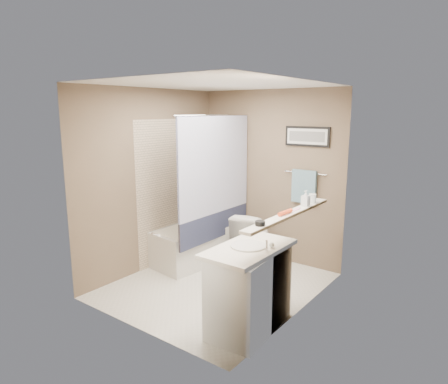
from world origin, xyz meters
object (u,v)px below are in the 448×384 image
Objects in this scene: bathtub at (201,242)px; vanity at (249,290)px; toilet at (252,238)px; soap_bottle at (306,198)px; hair_brush_front at (285,212)px; glass_jar at (312,198)px; candle_bowl_near at (260,223)px.

vanity reaches higher than bathtub.
bathtub is 0.77m from toilet.
hair_brush_front is at bearing -90.00° from soap_bottle.
glass_jar is (1.08, -0.48, 0.79)m from toilet.
glass_jar is at bearing 90.00° from candle_bowl_near.
vanity is 5.38× the size of soap_bottle.
candle_bowl_near is at bearing -90.00° from hair_brush_front.
bathtub is 1.67× the size of vanity.
soap_bottle is (0.19, 0.79, 0.80)m from vanity.
glass_jar is at bearing 90.00° from soap_bottle.
bathtub is 16.67× the size of candle_bowl_near.
candle_bowl_near is 0.92m from soap_bottle.
toilet is at bearing 28.33° from bathtub.
soap_bottle is (1.08, -0.66, 0.83)m from toilet.
soap_bottle is (0.00, -0.18, 0.03)m from glass_jar.
bathtub is 2.01× the size of toilet.
toilet is 2.06m from candle_bowl_near.
hair_brush_front is at bearing 56.65° from vanity.
candle_bowl_near reaches higher than toilet.
glass_jar is 0.60× the size of soap_bottle.
bathtub is 2.16m from hair_brush_front.
glass_jar reaches higher than hair_brush_front.
candle_bowl_near is 0.54× the size of soap_bottle.
toilet is 3.39× the size of hair_brush_front.
vanity is 1.14m from soap_bottle.
vanity is 9.00× the size of glass_jar.
bathtub is 1.99m from vanity.
soap_bottle is at bearing 136.75° from toilet.
candle_bowl_near is (1.79, -1.30, 0.89)m from bathtub.
soap_bottle is at bearing 90.00° from hair_brush_front.
vanity is 4.09× the size of hair_brush_front.
glass_jar is at bearing 74.29° from vanity.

